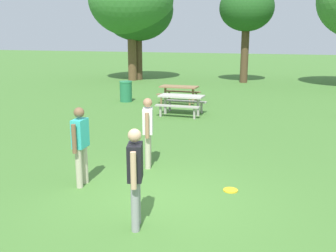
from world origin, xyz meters
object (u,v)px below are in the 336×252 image
(picnic_table_near, at_px, (182,101))
(trash_can_further_along, at_px, (126,91))
(tree_tall_left, at_px, (131,0))
(tree_far_right, at_px, (247,9))
(picnic_table_far, at_px, (179,91))
(tree_broad_center, at_px, (137,10))
(person_thrower, at_px, (148,128))
(person_catcher, at_px, (135,172))
(frisbee, at_px, (231,190))
(person_bystander, at_px, (81,141))

(picnic_table_near, relative_size, trash_can_further_along, 1.79)
(tree_tall_left, xyz_separation_m, tree_far_right, (7.39, 1.17, -0.66))
(picnic_table_far, xyz_separation_m, tree_broad_center, (-5.49, 8.10, 4.09))
(tree_tall_left, bearing_deg, person_thrower, -64.73)
(person_catcher, bearing_deg, picnic_table_near, 102.42)
(frisbee, bearing_deg, person_bystander, -166.75)
(picnic_table_near, bearing_deg, tree_tall_left, 123.04)
(person_catcher, bearing_deg, tree_tall_left, 114.26)
(person_thrower, xyz_separation_m, tree_broad_center, (-7.45, 16.75, 3.71))
(person_thrower, xyz_separation_m, trash_can_further_along, (-4.38, 8.14, -0.46))
(person_thrower, height_order, tree_far_right, tree_far_right)
(trash_can_further_along, height_order, tree_broad_center, tree_broad_center)
(person_thrower, bearing_deg, picnic_table_near, 99.74)
(frisbee, xyz_separation_m, tree_far_right, (-2.36, 18.22, 4.62))
(frisbee, height_order, tree_far_right, tree_far_right)
(person_thrower, xyz_separation_m, tree_far_right, (-0.27, 17.41, 3.69))
(trash_can_further_along, height_order, tree_far_right, tree_far_right)
(person_bystander, height_order, trash_can_further_along, person_bystander)
(picnic_table_near, xyz_separation_m, trash_can_further_along, (-3.34, 2.09, -0.08))
(person_thrower, relative_size, tree_far_right, 0.27)
(tree_far_right, bearing_deg, trash_can_further_along, -113.92)
(person_catcher, height_order, person_bystander, same)
(person_thrower, height_order, picnic_table_far, person_thrower)
(person_bystander, distance_m, trash_can_further_along, 10.28)
(person_thrower, relative_size, person_bystander, 1.00)
(person_thrower, xyz_separation_m, picnic_table_far, (-1.95, 8.65, -0.38))
(person_bystander, height_order, tree_broad_center, tree_broad_center)
(picnic_table_far, relative_size, tree_tall_left, 0.22)
(person_thrower, bearing_deg, person_catcher, -71.96)
(person_thrower, distance_m, tree_far_right, 17.80)
(trash_can_further_along, bearing_deg, picnic_table_near, -32.02)
(frisbee, bearing_deg, person_thrower, 158.79)
(frisbee, distance_m, tree_broad_center, 20.52)
(tree_far_right, bearing_deg, tree_broad_center, -174.72)
(frisbee, relative_size, picnic_table_near, 0.17)
(picnic_table_near, bearing_deg, person_thrower, -80.26)
(frisbee, bearing_deg, tree_broad_center, 118.51)
(picnic_table_far, relative_size, trash_can_further_along, 1.79)
(person_catcher, bearing_deg, person_thrower, 108.04)
(person_bystander, bearing_deg, trash_can_further_along, 110.06)
(picnic_table_near, distance_m, tree_tall_left, 13.04)
(picnic_table_far, distance_m, tree_broad_center, 10.60)
(person_catcher, xyz_separation_m, picnic_table_near, (-1.95, 8.84, -0.38))
(tree_tall_left, bearing_deg, person_catcher, -65.74)
(person_thrower, xyz_separation_m, person_bystander, (-0.86, -1.51, 0.00))
(person_catcher, height_order, picnic_table_near, person_catcher)
(trash_can_further_along, xyz_separation_m, tree_tall_left, (-3.28, 8.10, 4.80))
(frisbee, xyz_separation_m, picnic_table_near, (-3.13, 6.86, 0.55))
(person_bystander, bearing_deg, person_catcher, -35.97)
(tree_broad_center, bearing_deg, picnic_table_near, -59.08)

